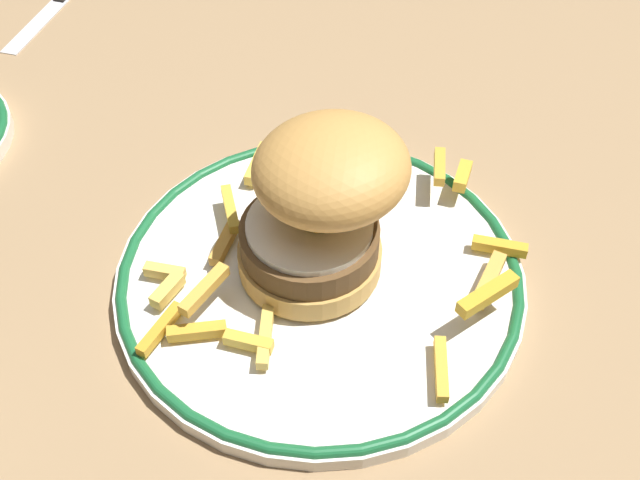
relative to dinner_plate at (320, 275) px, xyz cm
name	(u,v)px	position (x,y,z in cm)	size (l,w,h in cm)	color
ground_plane	(298,338)	(-0.78, -3.73, -2.84)	(121.22, 108.72, 4.00)	#967752
dinner_plate	(320,275)	(0.00, 0.00, 0.00)	(29.32, 29.32, 1.60)	white
burger	(324,202)	(0.06, 0.94, 6.49)	(11.45, 11.75, 11.39)	tan
fries_pile	(325,266)	(0.45, -0.44, 1.68)	(26.29, 22.13, 2.89)	#E8B44F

